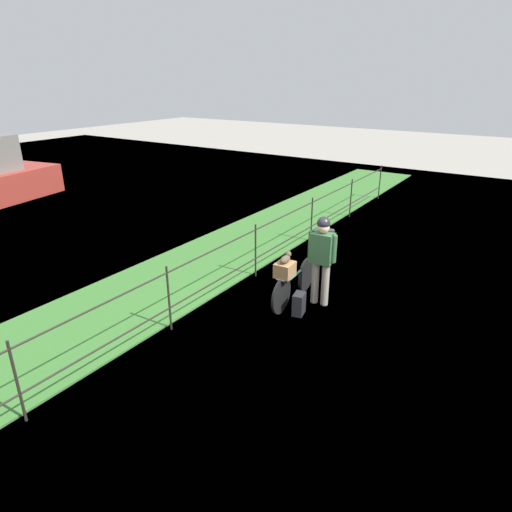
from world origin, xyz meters
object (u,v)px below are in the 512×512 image
object	(u,v)px
cyclist_person	(322,253)
mooring_bollard	(330,237)
bicycle_main	(294,284)
wooden_crate	(285,270)
backpack_on_paving	(299,304)
terrier_dog	(286,258)

from	to	relation	value
cyclist_person	mooring_bollard	distance (m)	3.33
bicycle_main	cyclist_person	world-z (taller)	cyclist_person
wooden_crate	backpack_on_paving	xyz separation A→B (m)	(0.01, -0.30, -0.60)
cyclist_person	mooring_bollard	bearing A→B (deg)	21.07
terrier_dog	mooring_bollard	distance (m)	3.74
wooden_crate	mooring_bollard	size ratio (longest dim) A/B	0.91
terrier_dog	backpack_on_paving	bearing A→B (deg)	-92.72
wooden_crate	terrier_dog	world-z (taller)	terrier_dog
bicycle_main	backpack_on_paving	bearing A→B (deg)	-140.34
bicycle_main	wooden_crate	distance (m)	0.59
bicycle_main	mooring_bollard	bearing A→B (deg)	12.66
mooring_bollard	wooden_crate	bearing A→B (deg)	-168.38
terrier_dog	cyclist_person	distance (m)	0.70
bicycle_main	backpack_on_paving	size ratio (longest dim) A/B	4.34
wooden_crate	terrier_dog	bearing A→B (deg)	2.98
wooden_crate	terrier_dog	distance (m)	0.21
backpack_on_paving	wooden_crate	bearing A→B (deg)	-99.71
bicycle_main	terrier_dog	distance (m)	0.75
bicycle_main	wooden_crate	xyz separation A→B (m)	(-0.40, -0.02, 0.44)
cyclist_person	backpack_on_paving	xyz separation A→B (m)	(-0.58, 0.12, -0.80)
wooden_crate	cyclist_person	xyz separation A→B (m)	(0.59, -0.42, 0.21)
bicycle_main	wooden_crate	world-z (taller)	wooden_crate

